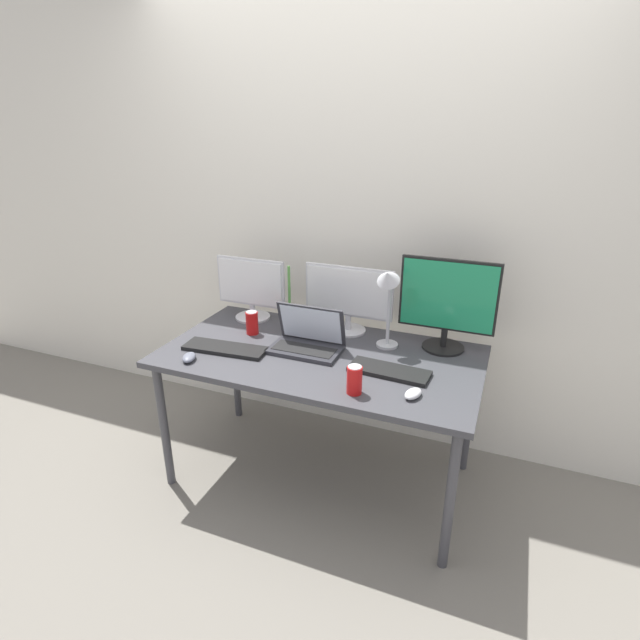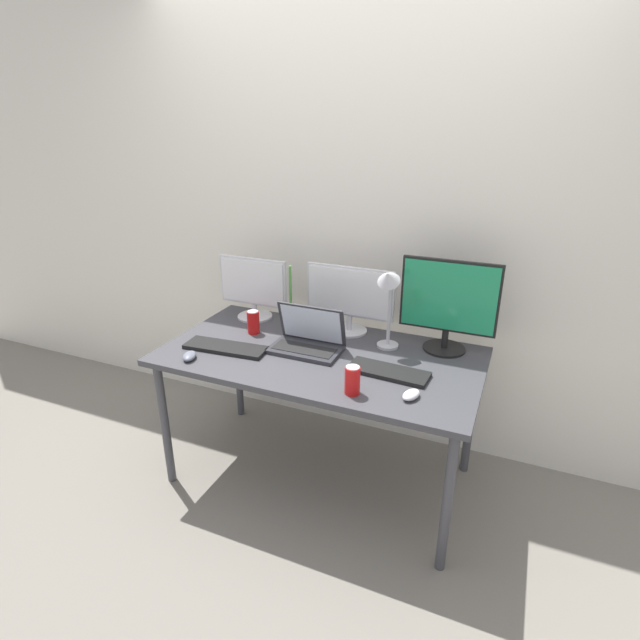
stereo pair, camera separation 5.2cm
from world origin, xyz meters
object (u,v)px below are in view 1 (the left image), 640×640
(work_desk, at_px, (320,365))
(monitor_center, at_px, (348,297))
(laptop_silver, at_px, (308,340))
(desk_lamp, at_px, (388,293))
(keyboard_main, at_px, (225,348))
(monitor_left, at_px, (251,288))
(soda_can_near_keyboard, at_px, (354,380))
(mouse_by_keyboard, at_px, (189,357))
(bamboo_vase, at_px, (290,320))
(monitor_right, at_px, (448,302))
(soda_can_by_laptop, at_px, (252,323))
(keyboard_aux, at_px, (389,371))
(mouse_by_laptop, at_px, (413,394))

(work_desk, xyz_separation_m, monitor_center, (0.04, 0.31, 0.26))
(work_desk, distance_m, laptop_silver, 0.14)
(monitor_center, distance_m, laptop_silver, 0.35)
(work_desk, relative_size, desk_lamp, 3.53)
(laptop_silver, xyz_separation_m, keyboard_main, (-0.38, -0.16, -0.04))
(keyboard_main, bearing_deg, monitor_left, 96.41)
(work_desk, height_order, monitor_left, monitor_left)
(keyboard_main, xyz_separation_m, soda_can_near_keyboard, (0.73, -0.15, 0.05))
(monitor_left, xyz_separation_m, mouse_by_keyboard, (-0.02, -0.60, -0.17))
(laptop_silver, height_order, soda_can_near_keyboard, laptop_silver)
(bamboo_vase, bearing_deg, desk_lamp, -1.89)
(monitor_right, bearing_deg, keyboard_main, -156.92)
(monitor_center, xyz_separation_m, soda_can_by_laptop, (-0.47, -0.22, -0.14))
(keyboard_aux, xyz_separation_m, soda_can_by_laptop, (-0.80, 0.16, 0.05))
(mouse_by_laptop, relative_size, soda_can_by_laptop, 0.79)
(laptop_silver, relative_size, keyboard_main, 0.84)
(keyboard_main, relative_size, keyboard_aux, 1.15)
(keyboard_main, xyz_separation_m, mouse_by_keyboard, (-0.10, -0.16, 0.01))
(monitor_center, height_order, soda_can_near_keyboard, monitor_center)
(monitor_center, bearing_deg, soda_can_by_laptop, -154.87)
(monitor_left, distance_m, laptop_silver, 0.55)
(monitor_left, distance_m, mouse_by_laptop, 1.19)
(keyboard_main, distance_m, mouse_by_laptop, 0.98)
(laptop_silver, bearing_deg, soda_can_near_keyboard, -42.22)
(laptop_silver, distance_m, soda_can_by_laptop, 0.36)
(work_desk, distance_m, mouse_by_keyboard, 0.64)
(monitor_left, bearing_deg, soda_can_near_keyboard, -35.82)
(work_desk, bearing_deg, monitor_right, 27.51)
(keyboard_aux, distance_m, mouse_by_keyboard, 0.95)
(monitor_center, height_order, monitor_right, monitor_right)
(monitor_left, height_order, keyboard_main, monitor_left)
(monitor_left, bearing_deg, keyboard_aux, -21.64)
(keyboard_aux, xyz_separation_m, mouse_by_keyboard, (-0.92, -0.24, 0.01))
(bamboo_vase, relative_size, desk_lamp, 0.84)
(keyboard_aux, xyz_separation_m, bamboo_vase, (-0.62, 0.25, 0.06))
(monitor_center, relative_size, soda_can_near_keyboard, 3.85)
(soda_can_near_keyboard, height_order, soda_can_by_laptop, same)
(monitor_right, relative_size, mouse_by_laptop, 4.72)
(laptop_silver, bearing_deg, work_desk, -16.62)
(keyboard_main, height_order, soda_can_by_laptop, soda_can_by_laptop)
(laptop_silver, relative_size, keyboard_aux, 0.96)
(laptop_silver, height_order, soda_can_by_laptop, laptop_silver)
(monitor_right, relative_size, mouse_by_keyboard, 4.61)
(work_desk, xyz_separation_m, monitor_left, (-0.54, 0.29, 0.25))
(mouse_by_laptop, distance_m, soda_can_by_laptop, 1.00)
(keyboard_aux, relative_size, mouse_by_keyboard, 3.61)
(keyboard_main, height_order, desk_lamp, desk_lamp)
(monitor_center, xyz_separation_m, mouse_by_laptop, (0.48, -0.55, -0.18))
(mouse_by_keyboard, bearing_deg, soda_can_near_keyboard, -21.24)
(work_desk, bearing_deg, soda_can_by_laptop, 167.61)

